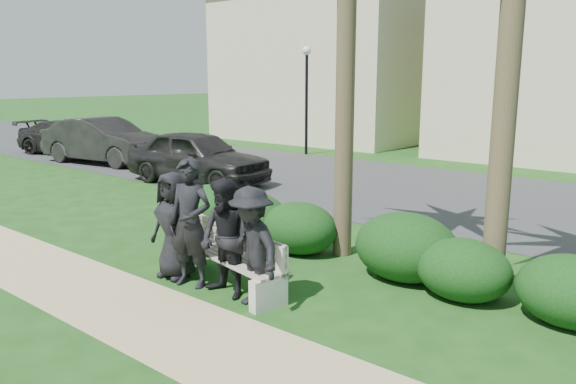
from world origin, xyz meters
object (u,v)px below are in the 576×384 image
(man_b, at_px, (190,223))
(man_c, at_px, (226,239))
(street_lamp, at_px, (307,81))
(man_a, at_px, (174,225))
(man_d, at_px, (251,247))
(car_a, at_px, (197,157))
(park_bench, at_px, (226,261))
(car_c, at_px, (69,138))
(car_b, at_px, (104,141))

(man_b, bearing_deg, man_c, -13.86)
(street_lamp, xyz_separation_m, man_c, (8.44, -12.64, -2.09))
(man_a, bearing_deg, man_b, -11.40)
(man_d, relative_size, car_a, 0.36)
(man_b, bearing_deg, man_a, 155.19)
(park_bench, height_order, car_c, car_c)
(park_bench, relative_size, car_a, 0.54)
(street_lamp, distance_m, car_b, 8.08)
(man_b, distance_m, car_b, 13.35)
(park_bench, distance_m, car_c, 16.75)
(man_b, relative_size, car_c, 0.42)
(man_a, relative_size, car_a, 0.36)
(man_d, xyz_separation_m, car_c, (-16.40, 6.53, -0.16))
(man_d, bearing_deg, park_bench, 172.06)
(car_b, bearing_deg, man_a, -127.26)
(man_d, bearing_deg, car_b, 168.07)
(man_a, bearing_deg, car_a, 133.13)
(man_b, xyz_separation_m, man_d, (1.22, 0.03, -0.14))
(car_b, bearing_deg, man_b, -126.56)
(street_lamp, xyz_separation_m, man_b, (7.73, -12.68, -1.98))
(man_d, distance_m, car_c, 17.65)
(man_a, bearing_deg, man_c, -4.87)
(park_bench, xyz_separation_m, man_c, (0.33, -0.31, 0.47))
(man_a, xyz_separation_m, man_c, (1.19, -0.04, 0.01))
(car_c, bearing_deg, man_d, -125.99)
(street_lamp, xyz_separation_m, man_a, (7.25, -12.61, -2.11))
(street_lamp, relative_size, man_d, 2.58)
(man_c, distance_m, car_a, 8.96)
(car_c, bearing_deg, man_b, -127.64)
(man_c, bearing_deg, man_d, 3.91)
(man_c, distance_m, man_d, 0.51)
(man_a, distance_m, car_a, 8.04)
(street_lamp, height_order, car_a, street_lamp)
(man_d, relative_size, car_b, 0.33)
(park_bench, height_order, man_a, man_a)
(street_lamp, relative_size, man_c, 2.52)
(man_a, relative_size, car_c, 0.36)
(man_b, bearing_deg, car_c, 140.11)
(man_c, height_order, man_d, man_c)
(street_lamp, height_order, car_b, street_lamp)
(man_c, height_order, car_b, man_c)
(street_lamp, relative_size, car_c, 0.93)
(car_a, height_order, car_c, car_a)
(street_lamp, distance_m, man_d, 15.64)
(street_lamp, distance_m, man_c, 15.35)
(car_b, bearing_deg, car_c, 72.33)
(car_b, distance_m, car_c, 3.33)
(car_a, bearing_deg, man_c, -134.78)
(man_c, relative_size, car_b, 0.34)
(street_lamp, xyz_separation_m, man_d, (8.95, -12.65, -2.11))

